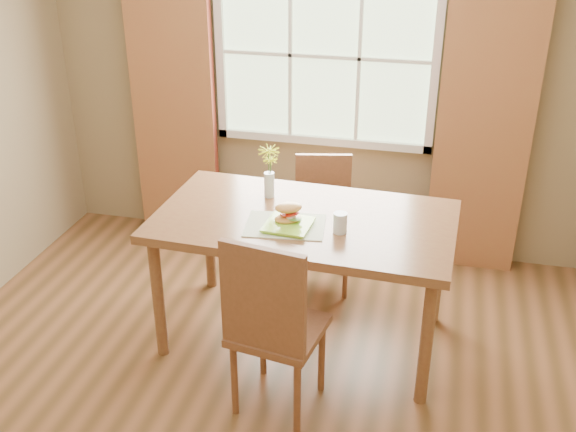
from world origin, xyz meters
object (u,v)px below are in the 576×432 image
at_px(croissant_sandwich, 288,213).
at_px(chair_near, 271,323).
at_px(water_glass, 340,223).
at_px(chair_far, 323,217).
at_px(flower_vase, 269,167).
at_px(dining_table, 304,230).

bearing_deg(croissant_sandwich, chair_near, -112.08).
distance_m(chair_near, water_glass, 0.70).
distance_m(chair_far, flower_vase, 0.76).
bearing_deg(croissant_sandwich, chair_far, 59.33).
relative_size(chair_near, chair_far, 1.15).
bearing_deg(croissant_sandwich, water_glass, -30.68).
xyz_separation_m(croissant_sandwich, flower_vase, (-0.20, 0.35, 0.12)).
height_order(dining_table, chair_near, chair_near).
bearing_deg(water_glass, croissant_sandwich, 176.46).
relative_size(croissant_sandwich, flower_vase, 0.58).
distance_m(water_glass, flower_vase, 0.64).
relative_size(dining_table, water_glass, 15.11).
height_order(croissant_sandwich, flower_vase, flower_vase).
xyz_separation_m(chair_near, chair_far, (-0.00, 1.41, -0.08)).
height_order(dining_table, water_glass, water_glass).
bearing_deg(chair_far, dining_table, -100.68).
relative_size(dining_table, chair_near, 1.65).
xyz_separation_m(chair_far, flower_vase, (-0.26, -0.47, 0.54)).
distance_m(dining_table, water_glass, 0.31).
xyz_separation_m(water_glass, flower_vase, (-0.51, 0.37, 0.14)).
distance_m(croissant_sandwich, flower_vase, 0.42).
relative_size(chair_near, flower_vase, 3.28).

